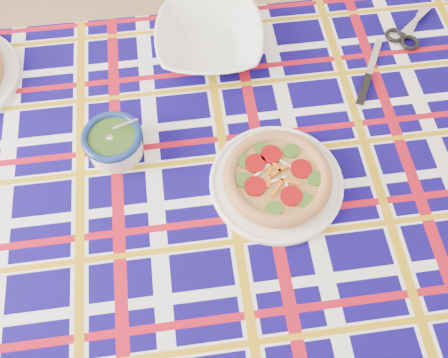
# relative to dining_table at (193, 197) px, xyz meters

# --- Properties ---
(floor) EXTENTS (4.00, 4.00, 0.00)m
(floor) POSITION_rel_dining_table_xyz_m (-0.11, -0.17, -0.66)
(floor) COLOR olive
(floor) RESTS_ON ground
(dining_table) EXTENTS (1.74, 1.29, 0.74)m
(dining_table) POSITION_rel_dining_table_xyz_m (0.00, 0.00, 0.00)
(dining_table) COLOR brown
(dining_table) RESTS_ON floor
(tablecloth) EXTENTS (1.78, 1.33, 0.10)m
(tablecloth) POSITION_rel_dining_table_xyz_m (0.00, 0.00, 0.02)
(tablecloth) COLOR #0C0450
(tablecloth) RESTS_ON dining_table
(main_focaccia_plate) EXTENTS (0.36, 0.36, 0.06)m
(main_focaccia_plate) POSITION_rel_dining_table_xyz_m (0.18, 0.01, 0.10)
(main_focaccia_plate) COLOR #A87A3B
(main_focaccia_plate) RESTS_ON tablecloth
(pesto_bowl) EXTENTS (0.15, 0.15, 0.08)m
(pesto_bowl) POSITION_rel_dining_table_xyz_m (-0.17, 0.06, 0.11)
(pesto_bowl) COLOR #1C360E
(pesto_bowl) RESTS_ON tablecloth
(serving_bowl) EXTENTS (0.29, 0.29, 0.06)m
(serving_bowl) POSITION_rel_dining_table_xyz_m (0.00, 0.37, 0.11)
(serving_bowl) COLOR white
(serving_bowl) RESTS_ON tablecloth
(table_knife) EXTENTS (0.08, 0.23, 0.01)m
(table_knife) POSITION_rel_dining_table_xyz_m (0.40, 0.37, 0.08)
(table_knife) COLOR silver
(table_knife) RESTS_ON tablecloth
(kitchen_scissors) EXTENTS (0.18, 0.22, 0.02)m
(kitchen_scissors) POSITION_rel_dining_table_xyz_m (0.52, 0.50, 0.08)
(kitchen_scissors) COLOR silver
(kitchen_scissors) RESTS_ON tablecloth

